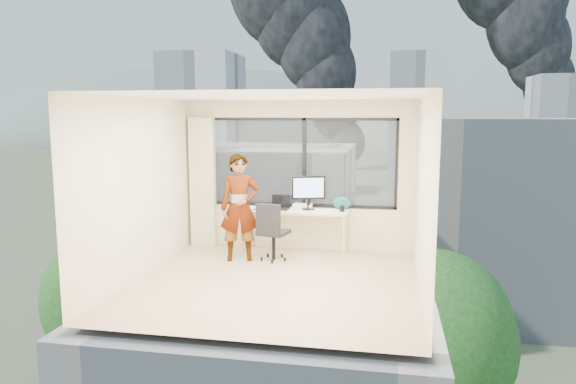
% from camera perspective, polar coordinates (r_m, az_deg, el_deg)
% --- Properties ---
extents(floor, '(4.00, 4.00, 0.01)m').
position_cam_1_polar(floor, '(7.62, -1.41, -9.68)').
color(floor, tan).
rests_on(floor, ground).
extents(ceiling, '(4.00, 4.00, 0.01)m').
position_cam_1_polar(ceiling, '(7.25, -1.49, 10.26)').
color(ceiling, white).
rests_on(ceiling, ground).
extents(wall_front, '(4.00, 0.01, 2.60)m').
position_cam_1_polar(wall_front, '(5.41, -5.90, -3.00)').
color(wall_front, beige).
rests_on(wall_front, ground).
extents(wall_left, '(0.01, 4.00, 2.60)m').
position_cam_1_polar(wall_left, '(7.98, -15.63, 0.42)').
color(wall_left, beige).
rests_on(wall_left, ground).
extents(wall_right, '(0.01, 4.00, 2.60)m').
position_cam_1_polar(wall_right, '(7.18, 14.36, -0.40)').
color(wall_right, beige).
rests_on(wall_right, ground).
extents(window_wall, '(3.30, 0.16, 1.55)m').
position_cam_1_polar(window_wall, '(9.24, 1.46, 3.19)').
color(window_wall, black).
rests_on(window_wall, ground).
extents(curtain, '(0.45, 0.14, 2.30)m').
position_cam_1_polar(curtain, '(9.61, -9.15, 1.03)').
color(curtain, beige).
rests_on(curtain, floor).
extents(desk, '(1.80, 0.60, 0.75)m').
position_cam_1_polar(desk, '(9.09, 0.77, -4.24)').
color(desk, beige).
rests_on(desk, floor).
extents(chair, '(0.60, 0.60, 0.98)m').
position_cam_1_polar(chair, '(8.61, -1.56, -4.17)').
color(chair, black).
rests_on(chair, floor).
extents(person, '(0.72, 0.57, 1.73)m').
position_cam_1_polar(person, '(8.60, -5.21, -1.68)').
color(person, '#2D2D33').
rests_on(person, floor).
extents(monitor, '(0.59, 0.30, 0.58)m').
position_cam_1_polar(monitor, '(9.02, 2.20, -0.05)').
color(monitor, black).
rests_on(monitor, desk).
extents(game_console, '(0.33, 0.29, 0.08)m').
position_cam_1_polar(game_console, '(9.21, 1.62, -1.45)').
color(game_console, white).
rests_on(game_console, desk).
extents(laptop, '(0.37, 0.39, 0.22)m').
position_cam_1_polar(laptop, '(9.04, -0.99, -1.19)').
color(laptop, black).
rests_on(laptop, desk).
extents(cellphone, '(0.13, 0.08, 0.01)m').
position_cam_1_polar(cellphone, '(9.05, -3.53, -1.85)').
color(cellphone, black).
rests_on(cellphone, desk).
extents(pen_cup, '(0.09, 0.09, 0.10)m').
position_cam_1_polar(pen_cup, '(8.90, 5.85, -1.78)').
color(pen_cup, black).
rests_on(pen_cup, desk).
extents(handbag, '(0.30, 0.16, 0.22)m').
position_cam_1_polar(handbag, '(9.06, 5.81, -1.20)').
color(handbag, '#0D524B').
rests_on(handbag, desk).
extents(exterior_ground, '(400.00, 400.00, 0.04)m').
position_cam_1_polar(exterior_ground, '(128.14, 9.91, 0.95)').
color(exterior_ground, '#515B3D').
rests_on(exterior_ground, ground).
extents(near_bldg_a, '(16.00, 12.00, 14.00)m').
position_cam_1_polar(near_bldg_a, '(39.67, -5.04, -5.28)').
color(near_bldg_a, beige).
rests_on(near_bldg_a, exterior_ground).
extents(near_bldg_b, '(14.00, 13.00, 16.00)m').
position_cam_1_polar(near_bldg_b, '(47.03, 23.38, -2.54)').
color(near_bldg_b, beige).
rests_on(near_bldg_b, exterior_ground).
extents(far_tower_a, '(14.00, 14.00, 28.00)m').
position_cam_1_polar(far_tower_a, '(108.44, -9.08, 7.05)').
color(far_tower_a, silver).
rests_on(far_tower_a, exterior_ground).
extents(far_tower_b, '(13.00, 13.00, 30.00)m').
position_cam_1_polar(far_tower_b, '(127.25, 13.71, 7.56)').
color(far_tower_b, silver).
rests_on(far_tower_b, exterior_ground).
extents(far_tower_c, '(15.00, 15.00, 26.00)m').
position_cam_1_polar(far_tower_c, '(153.41, 27.31, 6.22)').
color(far_tower_c, silver).
rests_on(far_tower_c, exterior_ground).
extents(far_tower_d, '(16.00, 14.00, 22.00)m').
position_cam_1_polar(far_tower_d, '(168.78, -10.78, 6.44)').
color(far_tower_d, silver).
rests_on(far_tower_d, exterior_ground).
extents(hill_a, '(288.00, 216.00, 90.00)m').
position_cam_1_polar(hill_a, '(349.31, -9.74, 5.60)').
color(hill_a, slate).
rests_on(hill_a, exterior_ground).
extents(hill_b, '(300.00, 220.00, 96.00)m').
position_cam_1_polar(hill_b, '(341.98, 27.50, 4.72)').
color(hill_b, slate).
rests_on(hill_b, exterior_ground).
extents(tree_a, '(7.00, 7.00, 8.00)m').
position_cam_1_polar(tree_a, '(36.13, -19.57, -12.11)').
color(tree_a, '#184919').
rests_on(tree_a, exterior_ground).
extents(tree_b, '(7.60, 7.60, 9.00)m').
position_cam_1_polar(tree_b, '(27.86, 15.42, -17.12)').
color(tree_b, '#184919').
rests_on(tree_b, exterior_ground).
extents(smoke_plume_b, '(30.00, 18.00, 70.00)m').
position_cam_1_polar(smoke_plume_b, '(186.61, 28.27, 15.02)').
color(smoke_plume_b, black).
rests_on(smoke_plume_b, exterior_ground).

